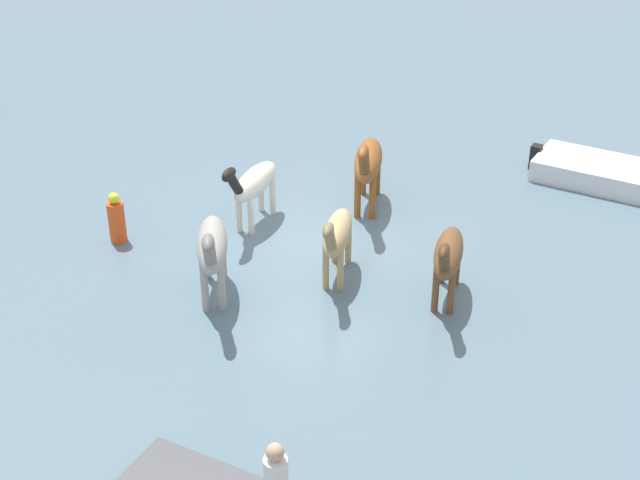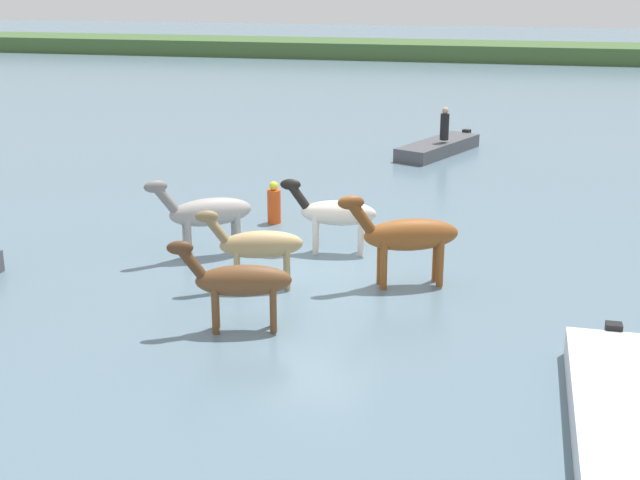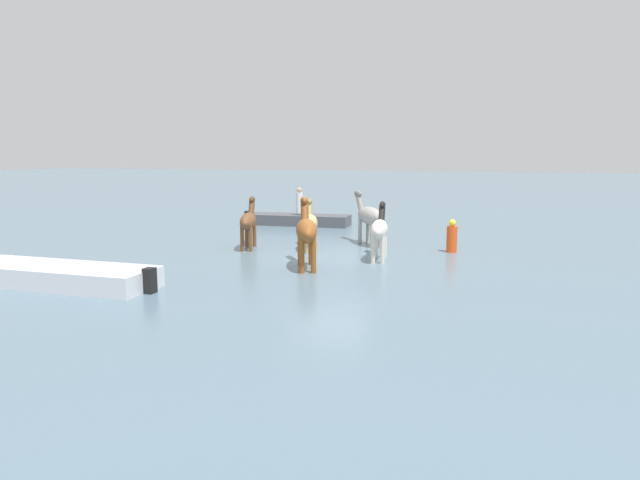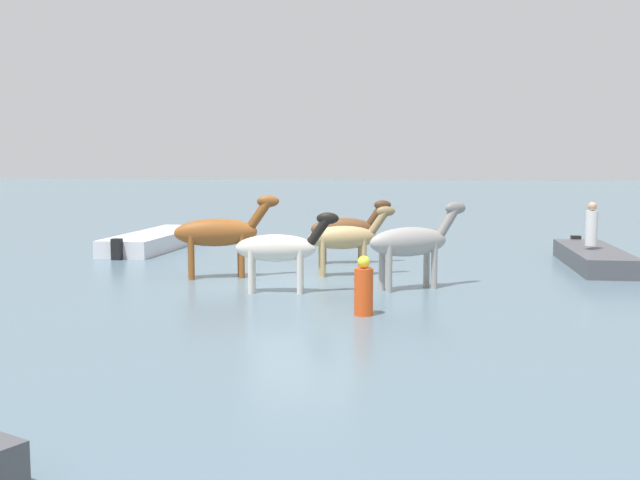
# 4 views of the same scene
# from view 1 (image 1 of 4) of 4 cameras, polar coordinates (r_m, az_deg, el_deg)

# --- Properties ---
(ground_plane) EXTENTS (176.01, 176.01, 0.00)m
(ground_plane) POSITION_cam_1_polar(r_m,az_deg,el_deg) (19.02, -0.21, -0.25)
(ground_plane) COLOR slate
(horse_rear_stallion) EXTENTS (2.59, 1.34, 2.04)m
(horse_rear_stallion) POSITION_cam_1_polar(r_m,az_deg,el_deg) (20.07, 3.09, 4.98)
(horse_rear_stallion) COLOR brown
(horse_rear_stallion) RESTS_ON ground_plane
(horse_dark_mare) EXTENTS (2.29, 1.00, 1.78)m
(horse_dark_mare) POSITION_cam_1_polar(r_m,az_deg,el_deg) (16.84, 8.20, -0.97)
(horse_dark_mare) COLOR brown
(horse_dark_mare) RESTS_ON ground_plane
(horse_pinto_flank) EXTENTS (2.30, 1.75, 1.96)m
(horse_pinto_flank) POSITION_cam_1_polar(r_m,az_deg,el_deg) (16.86, -6.93, -0.44)
(horse_pinto_flank) COLOR #9E9993
(horse_pinto_flank) RESTS_ON ground_plane
(horse_chestnut_trailing) EXTENTS (2.31, 0.73, 1.79)m
(horse_chestnut_trailing) POSITION_cam_1_polar(r_m,az_deg,el_deg) (19.45, -4.28, 3.63)
(horse_chestnut_trailing) COLOR silver
(horse_chestnut_trailing) RESTS_ON ground_plane
(horse_gray_outer) EXTENTS (2.23, 1.08, 1.75)m
(horse_gray_outer) POSITION_cam_1_polar(r_m,az_deg,el_deg) (17.38, 1.09, 0.32)
(horse_gray_outer) COLOR tan
(horse_gray_outer) RESTS_ON ground_plane
(buoy_channel_marker) EXTENTS (0.36, 0.36, 1.14)m
(buoy_channel_marker) POSITION_cam_1_polar(r_m,az_deg,el_deg) (19.39, -12.89, 1.28)
(buoy_channel_marker) COLOR #E54C19
(buoy_channel_marker) RESTS_ON ground_plane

